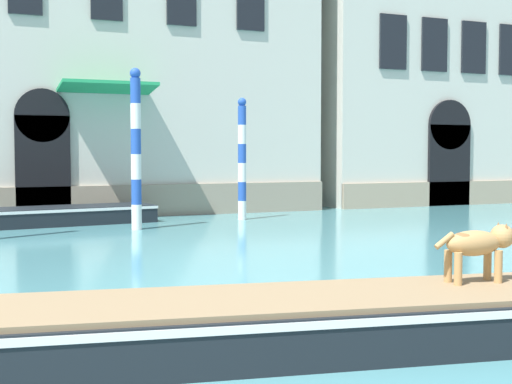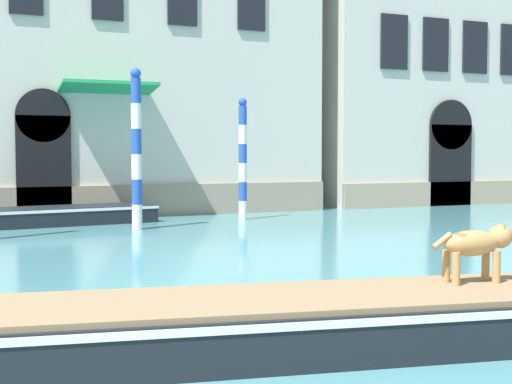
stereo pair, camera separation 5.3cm
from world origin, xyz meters
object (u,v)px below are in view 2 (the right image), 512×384
at_px(boat_moored_near_palazzo, 58,215).
at_px(mooring_pole_1, 243,158).
at_px(boat_foreground, 282,321).
at_px(dog_on_deck, 477,244).
at_px(mooring_pole_0, 136,148).

xyz_separation_m(boat_moored_near_palazzo, mooring_pole_1, (5.44, -0.71, 1.62)).
bearing_deg(boat_foreground, boat_moored_near_palazzo, 102.14).
xyz_separation_m(dog_on_deck, mooring_pole_1, (2.52, 13.70, 0.85)).
distance_m(dog_on_deck, mooring_pole_0, 12.37).
distance_m(boat_moored_near_palazzo, mooring_pole_0, 3.39).
bearing_deg(boat_moored_near_palazzo, mooring_pole_1, -14.43).
height_order(boat_foreground, dog_on_deck, dog_on_deck).
xyz_separation_m(mooring_pole_0, mooring_pole_1, (3.64, 1.43, -0.30)).
height_order(dog_on_deck, mooring_pole_0, mooring_pole_0).
xyz_separation_m(boat_foreground, mooring_pole_0, (1.30, 12.09, 1.87)).
xyz_separation_m(boat_foreground, mooring_pole_1, (4.94, 13.52, 1.58)).
bearing_deg(boat_moored_near_palazzo, mooring_pole_0, -57.01).
xyz_separation_m(dog_on_deck, mooring_pole_0, (-1.11, 12.27, 1.15)).
relative_size(boat_foreground, mooring_pole_1, 2.29).
bearing_deg(mooring_pole_0, boat_foreground, -96.15).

